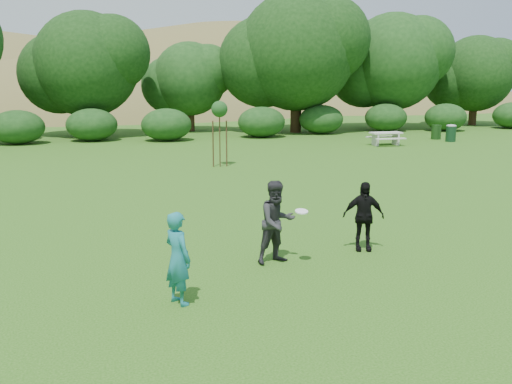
% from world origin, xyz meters
% --- Properties ---
extents(ground, '(120.00, 120.00, 0.00)m').
position_xyz_m(ground, '(0.00, 0.00, 0.00)').
color(ground, '#19470C').
rests_on(ground, ground).
extents(player_teal, '(0.62, 0.71, 1.63)m').
position_xyz_m(player_teal, '(-2.46, -0.78, 0.82)').
color(player_teal, '#1B7079').
rests_on(player_teal, ground).
extents(player_grey, '(1.00, 0.86, 1.76)m').
position_xyz_m(player_grey, '(-0.15, 0.88, 0.88)').
color(player_grey, '#29282B').
rests_on(player_grey, ground).
extents(player_black, '(0.99, 0.63, 1.58)m').
position_xyz_m(player_black, '(2.00, 1.19, 0.79)').
color(player_black, black).
rests_on(player_black, ground).
extents(trash_can_near, '(0.60, 0.60, 0.90)m').
position_xyz_m(trash_can_near, '(16.97, 21.29, 0.45)').
color(trash_can_near, '#193A15').
rests_on(trash_can_near, ground).
extents(frisbee, '(0.27, 0.27, 0.07)m').
position_xyz_m(frisbee, '(0.27, 0.53, 1.16)').
color(frisbee, white).
rests_on(frisbee, ground).
extents(sapling, '(0.70, 0.70, 2.85)m').
position_xyz_m(sapling, '(1.51, 14.09, 2.42)').
color(sapling, '#3B2817').
rests_on(sapling, ground).
extents(picnic_table, '(1.80, 1.48, 0.76)m').
position_xyz_m(picnic_table, '(12.31, 19.20, 0.52)').
color(picnic_table, beige).
rests_on(picnic_table, ground).
extents(trash_can_lidded, '(0.60, 0.60, 1.05)m').
position_xyz_m(trash_can_lidded, '(17.06, 19.86, 0.54)').
color(trash_can_lidded, '#13341D').
rests_on(trash_can_lidded, ground).
extents(hillside, '(150.00, 72.00, 52.00)m').
position_xyz_m(hillside, '(-0.56, 68.45, -11.97)').
color(hillside, olive).
rests_on(hillside, ground).
extents(tree_row, '(53.92, 10.38, 9.62)m').
position_xyz_m(tree_row, '(3.23, 28.68, 4.87)').
color(tree_row, '#3A2616').
rests_on(tree_row, ground).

